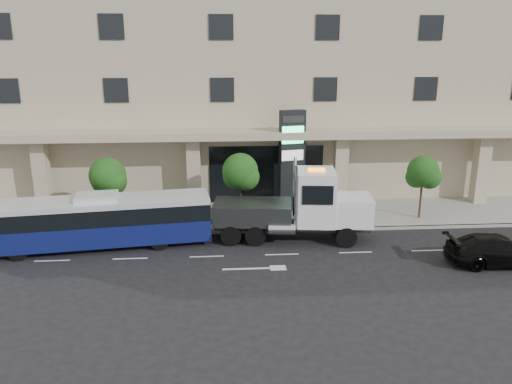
% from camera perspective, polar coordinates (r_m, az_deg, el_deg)
% --- Properties ---
extents(ground, '(120.00, 120.00, 0.00)m').
position_cam_1_polar(ground, '(28.26, 2.61, -5.97)').
color(ground, black).
rests_on(ground, ground).
extents(sidewalk, '(120.00, 6.00, 0.15)m').
position_cam_1_polar(sidewalk, '(32.91, 1.63, -2.65)').
color(sidewalk, gray).
rests_on(sidewalk, ground).
extents(curb, '(120.00, 0.30, 0.15)m').
position_cam_1_polar(curb, '(30.09, 2.18, -4.44)').
color(curb, gray).
rests_on(curb, ground).
extents(convention_center, '(60.00, 17.60, 20.00)m').
position_cam_1_polar(convention_center, '(41.63, 0.29, 15.06)').
color(convention_center, tan).
rests_on(convention_center, ground).
extents(tree_left, '(2.27, 2.20, 4.22)m').
position_cam_1_polar(tree_left, '(31.33, -16.55, 1.53)').
color(tree_left, '#422B19').
rests_on(tree_left, sidewalk).
extents(tree_mid, '(2.28, 2.20, 4.38)m').
position_cam_1_polar(tree_mid, '(30.55, -1.76, 2.12)').
color(tree_mid, '#422B19').
rests_on(tree_mid, sidewalk).
extents(tree_right, '(2.10, 2.00, 4.04)m').
position_cam_1_polar(tree_right, '(33.09, 18.57, 1.96)').
color(tree_right, '#422B19').
rests_on(tree_right, sidewalk).
extents(city_bus, '(12.29, 4.13, 3.06)m').
position_cam_1_polar(city_bus, '(28.62, -17.54, -3.12)').
color(city_bus, black).
rests_on(city_bus, ground).
extents(tow_truck, '(10.18, 3.44, 4.61)m').
position_cam_1_polar(tow_truck, '(28.43, 4.98, -1.82)').
color(tow_truck, '#2D3033').
rests_on(tow_truck, ground).
extents(black_sedan, '(5.41, 2.41, 1.54)m').
position_cam_1_polar(black_sedan, '(28.24, 26.04, -5.97)').
color(black_sedan, black).
rests_on(black_sedan, ground).
extents(signage_pylon, '(1.75, 0.92, 6.70)m').
position_cam_1_polar(signage_pylon, '(33.04, 4.11, 3.63)').
color(signage_pylon, black).
rests_on(signage_pylon, sidewalk).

